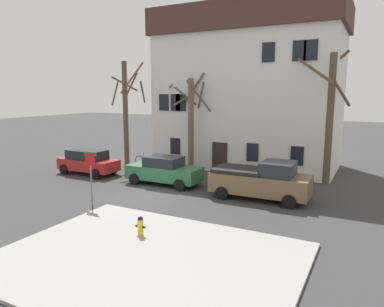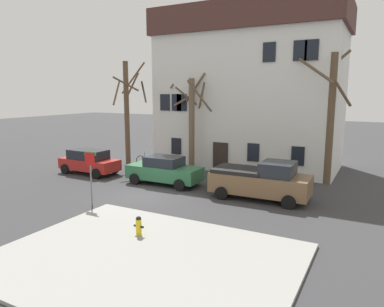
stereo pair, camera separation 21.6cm
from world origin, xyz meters
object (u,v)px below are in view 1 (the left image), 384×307
object	(u,v)px
car_green_sedan	(164,170)
tree_bare_mid	(184,115)
street_sign_pole	(91,168)
bicycle_leaning	(146,160)
tree_bare_end	(330,115)
car_red_wagon	(88,162)
tree_bare_near	(126,109)
pickup_truck_brown	(261,180)
tree_bare_far	(192,121)
fire_hydrant	(140,225)
building_main	(248,88)

from	to	relation	value
car_green_sedan	tree_bare_mid	bearing A→B (deg)	104.64
street_sign_pole	bicycle_leaning	world-z (taller)	street_sign_pole
tree_bare_end	car_red_wagon	distance (m)	15.88
tree_bare_near	pickup_truck_brown	bearing A→B (deg)	-18.67
tree_bare_mid	tree_bare_far	distance (m)	1.62
car_red_wagon	fire_hydrant	bearing A→B (deg)	-37.38
tree_bare_far	bicycle_leaning	distance (m)	5.31
tree_bare_end	pickup_truck_brown	bearing A→B (deg)	-117.92
tree_bare_end	building_main	bearing A→B (deg)	152.94
tree_bare_mid	bicycle_leaning	size ratio (longest dim) A/B	4.40
tree_bare_end	bicycle_leaning	bearing A→B (deg)	-178.30
tree_bare_near	car_red_wagon	distance (m)	5.13
tree_bare_mid	car_red_wagon	size ratio (longest dim) A/B	1.70
car_red_wagon	car_green_sedan	world-z (taller)	car_green_sedan
bicycle_leaning	fire_hydrant	bearing A→B (deg)	-56.15
car_green_sedan	fire_hydrant	xyz separation A→B (m)	(3.52, -7.36, -0.35)
tree_bare_end	car_green_sedan	size ratio (longest dim) A/B	1.75
pickup_truck_brown	fire_hydrant	size ratio (longest dim) A/B	6.86
car_red_wagon	tree_bare_far	bearing A→B (deg)	33.83
tree_bare_near	car_green_sedan	xyz separation A→B (m)	(5.64, -3.79, -3.39)
tree_bare_near	car_red_wagon	bearing A→B (deg)	-96.21
pickup_truck_brown	fire_hydrant	bearing A→B (deg)	-109.64
bicycle_leaning	building_main	bearing A→B (deg)	27.34
fire_hydrant	tree_bare_end	bearing A→B (deg)	66.87
tree_bare_far	street_sign_pole	world-z (taller)	tree_bare_far
building_main	car_green_sedan	size ratio (longest dim) A/B	2.92
car_red_wagon	street_sign_pole	xyz separation A→B (m)	(5.18, -5.22, 1.03)
car_red_wagon	car_green_sedan	distance (m)	6.06
building_main	tree_bare_mid	world-z (taller)	building_main
tree_bare_mid	car_red_wagon	bearing A→B (deg)	-133.29
tree_bare_near	pickup_truck_brown	size ratio (longest dim) A/B	1.52
car_green_sedan	street_sign_pole	distance (m)	5.43
tree_bare_mid	car_green_sedan	distance (m)	6.01
street_sign_pole	fire_hydrant	bearing A→B (deg)	-25.55
fire_hydrant	tree_bare_far	bearing A→B (deg)	108.02
tree_bare_near	car_red_wagon	size ratio (longest dim) A/B	1.82
tree_bare_far	car_red_wagon	xyz separation A→B (m)	(-5.91, -3.96, -2.70)
tree_bare_far	tree_bare_mid	bearing A→B (deg)	136.82
tree_bare_far	car_green_sedan	size ratio (longest dim) A/B	1.49
building_main	tree_bare_near	world-z (taller)	building_main
tree_bare_end	car_red_wagon	bearing A→B (deg)	-161.95
tree_bare_near	street_sign_pole	bearing A→B (deg)	-62.25
building_main	pickup_truck_brown	world-z (taller)	building_main
tree_bare_mid	fire_hydrant	xyz separation A→B (m)	(4.83, -12.37, -3.40)
car_green_sedan	car_red_wagon	bearing A→B (deg)	-179.60
tree_bare_near	bicycle_leaning	xyz separation A→B (m)	(1.29, 0.59, -3.89)
car_red_wagon	bicycle_leaning	world-z (taller)	car_red_wagon
tree_bare_mid	fire_hydrant	world-z (taller)	tree_bare_mid
car_green_sedan	street_sign_pole	bearing A→B (deg)	-99.50
tree_bare_near	street_sign_pole	size ratio (longest dim) A/B	2.89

